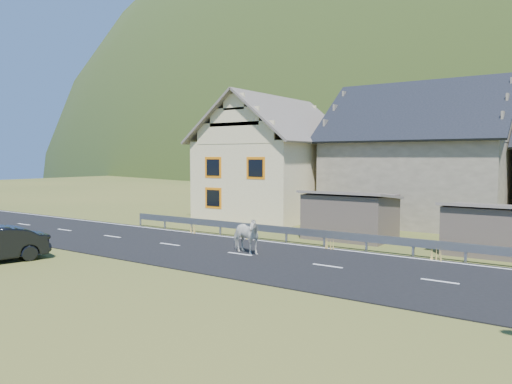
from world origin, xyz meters
The scene contains 10 objects.
ground centered at (0.00, 0.00, 0.00)m, with size 160.00×160.00×0.00m, color #3A4A1E.
road centered at (0.00, 0.00, 0.02)m, with size 60.00×7.00×0.04m, color black.
lane_markings centered at (0.00, 0.00, 0.04)m, with size 60.00×6.60×0.01m, color silver.
guardrail centered at (0.00, 3.68, 0.56)m, with size 28.10×0.09×0.75m.
shed_left centered at (-2.00, 6.50, 1.10)m, with size 4.30×3.30×2.40m, color brown.
shed_right centered at (4.50, 6.00, 1.00)m, with size 3.80×2.90×2.20m, color brown.
house_cream centered at (-10.00, 12.00, 4.36)m, with size 7.80×9.80×8.30m.
house_stone_a centered at (-1.00, 15.00, 4.63)m, with size 10.80×9.80×8.90m.
conifer_patch centered at (-55.00, 110.00, 6.00)m, with size 76.00×50.00×28.00m, color black.
horse centered at (-3.93, 0.21, 0.80)m, with size 1.81×0.82×1.53m, color silver.
Camera 1 is at (8.11, -16.36, 4.03)m, focal length 35.00 mm.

